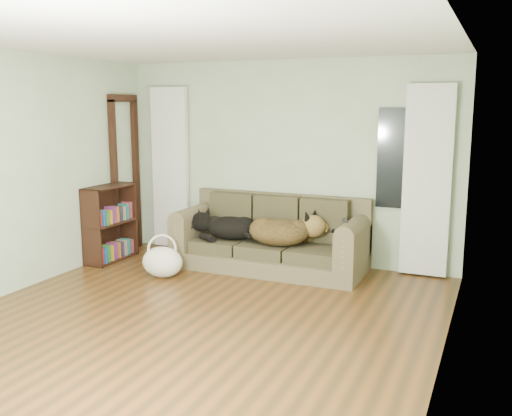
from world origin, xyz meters
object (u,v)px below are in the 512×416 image
at_px(dog_shepherd, 282,233).
at_px(bookshelf, 110,223).
at_px(sofa, 269,234).
at_px(tote_bag, 163,264).
at_px(dog_black_lab, 228,228).

height_order(dog_shepherd, bookshelf, bookshelf).
bearing_deg(dog_shepherd, sofa, -20.19).
distance_m(dog_shepherd, tote_bag, 1.49).
distance_m(dog_black_lab, tote_bag, 0.97).
height_order(sofa, tote_bag, sofa).
bearing_deg(bookshelf, tote_bag, -23.85).
height_order(dog_black_lab, tote_bag, dog_black_lab).
bearing_deg(dog_black_lab, sofa, 9.41).
relative_size(tote_bag, bookshelf, 0.51).
bearing_deg(dog_black_lab, dog_shepherd, 1.97).
xyz_separation_m(tote_bag, bookshelf, (-1.04, 0.39, 0.34)).
height_order(dog_shepherd, tote_bag, dog_shepherd).
distance_m(sofa, bookshelf, 2.13).
height_order(dog_black_lab, dog_shepherd, dog_shepherd).
relative_size(sofa, bookshelf, 2.38).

